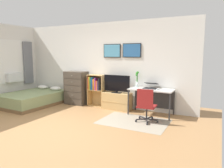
# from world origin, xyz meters

# --- Properties ---
(ground_plane) EXTENTS (7.20, 7.20, 0.00)m
(ground_plane) POSITION_xyz_m (0.00, 0.00, 0.00)
(ground_plane) COLOR #A87A4C
(wall_back_with_posters) EXTENTS (6.12, 0.09, 2.70)m
(wall_back_with_posters) POSITION_xyz_m (0.01, 2.43, 1.36)
(wall_back_with_posters) COLOR silver
(wall_back_with_posters) RESTS_ON ground_plane
(area_rug) EXTENTS (1.70, 1.20, 0.01)m
(area_rug) POSITION_xyz_m (1.60, 1.25, 0.00)
(area_rug) COLOR #9E937F
(area_rug) RESTS_ON ground_plane
(bed) EXTENTS (1.54, 2.05, 0.56)m
(bed) POSITION_xyz_m (-2.08, 1.37, 0.22)
(bed) COLOR brown
(bed) RESTS_ON ground_plane
(dresser) EXTENTS (0.76, 0.46, 1.12)m
(dresser) POSITION_xyz_m (-0.86, 2.15, 0.56)
(dresser) COLOR #4C4238
(dresser) RESTS_ON ground_plane
(bookshelf) EXTENTS (0.56, 0.30, 1.03)m
(bookshelf) POSITION_xyz_m (-0.11, 2.21, 0.63)
(bookshelf) COLOR tan
(bookshelf) RESTS_ON ground_plane
(tv_stand) EXTENTS (0.88, 0.41, 0.52)m
(tv_stand) POSITION_xyz_m (0.68, 2.17, 0.26)
(tv_stand) COLOR tan
(tv_stand) RESTS_ON ground_plane
(television) EXTENTS (0.86, 0.16, 0.55)m
(television) POSITION_xyz_m (0.68, 2.15, 0.79)
(television) COLOR black
(television) RESTS_ON tv_stand
(desk) EXTENTS (1.21, 0.62, 0.74)m
(desk) POSITION_xyz_m (1.80, 2.14, 0.61)
(desk) COLOR silver
(desk) RESTS_ON ground_plane
(office_chair) EXTENTS (0.57, 0.58, 0.86)m
(office_chair) POSITION_xyz_m (1.89, 1.33, 0.46)
(office_chair) COLOR #232326
(office_chair) RESTS_ON ground_plane
(laptop) EXTENTS (0.38, 0.41, 0.16)m
(laptop) POSITION_xyz_m (1.74, 2.18, 0.80)
(laptop) COLOR black
(laptop) RESTS_ON desk
(computer_mouse) EXTENTS (0.06, 0.10, 0.03)m
(computer_mouse) POSITION_xyz_m (1.99, 2.05, 0.76)
(computer_mouse) COLOR silver
(computer_mouse) RESTS_ON desk
(bamboo_vase) EXTENTS (0.10, 0.10, 0.46)m
(bamboo_vase) POSITION_xyz_m (1.31, 2.23, 1.00)
(bamboo_vase) COLOR silver
(bamboo_vase) RESTS_ON desk
(wine_glass) EXTENTS (0.07, 0.07, 0.18)m
(wine_glass) POSITION_xyz_m (1.40, 2.02, 0.87)
(wine_glass) COLOR silver
(wine_glass) RESTS_ON desk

